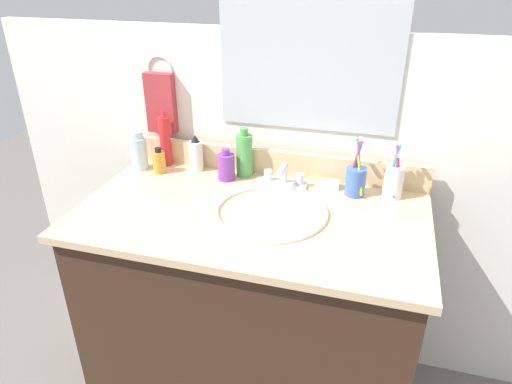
# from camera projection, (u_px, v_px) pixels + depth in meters

# --- Properties ---
(vanity_cabinet) EXTENTS (1.03, 0.55, 0.78)m
(vanity_cabinet) POSITION_uv_depth(u_px,v_px,m) (251.00, 315.00, 1.60)
(vanity_cabinet) COLOR #382316
(vanity_cabinet) RESTS_ON ground_plane
(countertop) EXTENTS (1.07, 0.60, 0.02)m
(countertop) POSITION_uv_depth(u_px,v_px,m) (251.00, 215.00, 1.41)
(countertop) COLOR #D1B284
(countertop) RESTS_ON vanity_cabinet
(backsplash) EXTENTS (1.07, 0.02, 0.09)m
(backsplash) POSITION_uv_depth(u_px,v_px,m) (274.00, 162.00, 1.63)
(backsplash) COLOR #D1B284
(backsplash) RESTS_ON countertop
(back_wall) EXTENTS (2.17, 0.04, 1.30)m
(back_wall) POSITION_uv_depth(u_px,v_px,m) (277.00, 204.00, 1.78)
(back_wall) COLOR white
(back_wall) RESTS_ON ground_plane
(mirror_panel) EXTENTS (0.60, 0.01, 0.56)m
(mirror_panel) POSITION_uv_depth(u_px,v_px,m) (310.00, 44.00, 1.46)
(mirror_panel) COLOR #B2BCC6
(towel_ring) EXTENTS (0.10, 0.01, 0.10)m
(towel_ring) POSITION_uv_depth(u_px,v_px,m) (160.00, 69.00, 1.64)
(towel_ring) COLOR silver
(hand_towel) EXTENTS (0.11, 0.04, 0.22)m
(hand_towel) POSITION_uv_depth(u_px,v_px,m) (161.00, 103.00, 1.68)
(hand_towel) COLOR #A53338
(sink_basin) EXTENTS (0.36, 0.36, 0.11)m
(sink_basin) POSITION_uv_depth(u_px,v_px,m) (269.00, 221.00, 1.41)
(sink_basin) COLOR white
(sink_basin) RESTS_ON countertop
(faucet) EXTENTS (0.16, 0.10, 0.08)m
(faucet) POSITION_uv_depth(u_px,v_px,m) (284.00, 178.00, 1.55)
(faucet) COLOR silver
(faucet) RESTS_ON countertop
(bottle_spray_red) EXTENTS (0.04, 0.04, 0.21)m
(bottle_spray_red) POSITION_uv_depth(u_px,v_px,m) (165.00, 140.00, 1.68)
(bottle_spray_red) COLOR red
(bottle_spray_red) RESTS_ON countertop
(bottle_gel_clear) EXTENTS (0.06, 0.06, 0.14)m
(bottle_gel_clear) POSITION_uv_depth(u_px,v_px,m) (139.00, 152.00, 1.66)
(bottle_gel_clear) COLOR silver
(bottle_gel_clear) RESTS_ON countertop
(bottle_lotion_white) EXTENTS (0.05, 0.05, 0.13)m
(bottle_lotion_white) POSITION_uv_depth(u_px,v_px,m) (196.00, 154.00, 1.66)
(bottle_lotion_white) COLOR white
(bottle_lotion_white) RESTS_ON countertop
(bottle_cream_purple) EXTENTS (0.06, 0.06, 0.11)m
(bottle_cream_purple) POSITION_uv_depth(u_px,v_px,m) (226.00, 166.00, 1.59)
(bottle_cream_purple) COLOR #7A3899
(bottle_cream_purple) RESTS_ON countertop
(bottle_oil_amber) EXTENTS (0.05, 0.05, 0.09)m
(bottle_oil_amber) POSITION_uv_depth(u_px,v_px,m) (159.00, 162.00, 1.64)
(bottle_oil_amber) COLOR gold
(bottle_oil_amber) RESTS_ON countertop
(bottle_toner_green) EXTENTS (0.06, 0.06, 0.18)m
(bottle_toner_green) POSITION_uv_depth(u_px,v_px,m) (244.00, 155.00, 1.61)
(bottle_toner_green) COLOR #4C9E4C
(bottle_toner_green) RESTS_ON countertop
(cup_white_ceramic) EXTENTS (0.07, 0.07, 0.18)m
(cup_white_ceramic) POSITION_uv_depth(u_px,v_px,m) (394.00, 180.00, 1.46)
(cup_white_ceramic) COLOR white
(cup_white_ceramic) RESTS_ON countertop
(cup_blue_plastic) EXTENTS (0.07, 0.09, 0.20)m
(cup_blue_plastic) POSITION_uv_depth(u_px,v_px,m) (356.00, 179.00, 1.48)
(cup_blue_plastic) COLOR #3F66B7
(cup_blue_plastic) RESTS_ON countertop
(soap_bar) EXTENTS (0.06, 0.04, 0.02)m
(soap_bar) POSITION_uv_depth(u_px,v_px,m) (330.00, 184.00, 1.55)
(soap_bar) COLOR white
(soap_bar) RESTS_ON countertop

